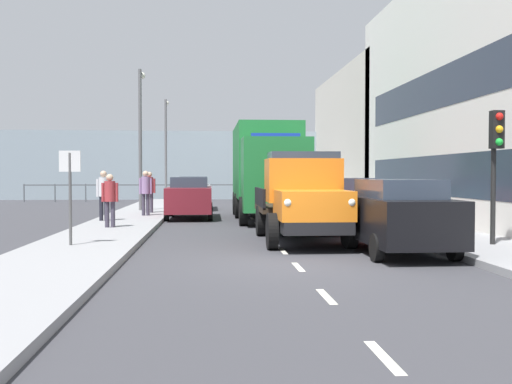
{
  "coord_description": "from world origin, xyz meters",
  "views": [
    {
      "loc": [
        1.74,
        11.96,
        1.84
      ],
      "look_at": [
        -0.31,
        -13.96,
        1.05
      ],
      "focal_mm": 40.98,
      "sensor_mm": 36.0,
      "label": 1
    }
  ],
  "objects_px": {
    "pedestrian_couple_b": "(104,191)",
    "traffic_light_near": "(496,148)",
    "car_silver_oppositeside_1": "(194,192)",
    "pedestrian_by_lamp": "(146,189)",
    "truck_vintage_orange": "(303,199)",
    "lamp_post_far": "(166,140)",
    "street_sign": "(70,181)",
    "car_red_kerbside_1": "(342,203)",
    "lamp_post_promenade": "(141,127)",
    "car_maroon_oppositeside_0": "(190,197)",
    "lorry_cargo_green": "(267,168)",
    "pedestrian_strolling": "(110,196)",
    "pedestrian_with_bag": "(149,188)",
    "car_black_kerbside_near": "(396,215)",
    "car_teal_kerbside_2": "(313,197)"
  },
  "relations": [
    {
      "from": "car_teal_kerbside_2",
      "to": "pedestrian_strolling",
      "type": "distance_m",
      "value": 9.27
    },
    {
      "from": "pedestrian_with_bag",
      "to": "lamp_post_far",
      "type": "height_order",
      "value": "lamp_post_far"
    },
    {
      "from": "car_black_kerbside_near",
      "to": "car_teal_kerbside_2",
      "type": "relative_size",
      "value": 1.14
    },
    {
      "from": "car_maroon_oppositeside_0",
      "to": "pedestrian_strolling",
      "type": "bearing_deg",
      "value": 67.36
    },
    {
      "from": "pedestrian_by_lamp",
      "to": "lamp_post_far",
      "type": "xyz_separation_m",
      "value": [
        0.3,
        -15.22,
        2.87
      ]
    },
    {
      "from": "traffic_light_near",
      "to": "lamp_post_promenade",
      "type": "xyz_separation_m",
      "value": [
        10.05,
        -14.41,
        1.6
      ]
    },
    {
      "from": "car_red_kerbside_1",
      "to": "lamp_post_promenade",
      "type": "distance_m",
      "value": 12.22
    },
    {
      "from": "car_maroon_oppositeside_0",
      "to": "street_sign",
      "type": "height_order",
      "value": "street_sign"
    },
    {
      "from": "car_maroon_oppositeside_0",
      "to": "car_red_kerbside_1",
      "type": "bearing_deg",
      "value": 132.66
    },
    {
      "from": "pedestrian_strolling",
      "to": "traffic_light_near",
      "type": "distance_m",
      "value": 11.41
    },
    {
      "from": "street_sign",
      "to": "truck_vintage_orange",
      "type": "bearing_deg",
      "value": -167.99
    },
    {
      "from": "lorry_cargo_green",
      "to": "car_red_kerbside_1",
      "type": "relative_size",
      "value": 1.86
    },
    {
      "from": "car_silver_oppositeside_1",
      "to": "pedestrian_couple_b",
      "type": "bearing_deg",
      "value": 71.68
    },
    {
      "from": "pedestrian_couple_b",
      "to": "lamp_post_far",
      "type": "relative_size",
      "value": 0.27
    },
    {
      "from": "car_maroon_oppositeside_0",
      "to": "traffic_light_near",
      "type": "bearing_deg",
      "value": 124.86
    },
    {
      "from": "car_black_kerbside_near",
      "to": "lamp_post_promenade",
      "type": "xyz_separation_m",
      "value": [
        7.57,
        -14.58,
        3.17
      ]
    },
    {
      "from": "car_red_kerbside_1",
      "to": "lamp_post_far",
      "type": "xyz_separation_m",
      "value": [
        7.25,
        -20.57,
        3.21
      ]
    },
    {
      "from": "car_maroon_oppositeside_0",
      "to": "pedestrian_with_bag",
      "type": "bearing_deg",
      "value": -39.95
    },
    {
      "from": "street_sign",
      "to": "pedestrian_couple_b",
      "type": "bearing_deg",
      "value": -85.84
    },
    {
      "from": "pedestrian_with_bag",
      "to": "street_sign",
      "type": "distance_m",
      "value": 11.78
    },
    {
      "from": "car_red_kerbside_1",
      "to": "pedestrian_with_bag",
      "type": "distance_m",
      "value": 9.98
    },
    {
      "from": "pedestrian_strolling",
      "to": "street_sign",
      "type": "height_order",
      "value": "street_sign"
    },
    {
      "from": "car_red_kerbside_1",
      "to": "car_teal_kerbside_2",
      "type": "xyz_separation_m",
      "value": [
        -0.0,
        -5.47,
        -0.0
      ]
    },
    {
      "from": "pedestrian_couple_b",
      "to": "pedestrian_with_bag",
      "type": "xyz_separation_m",
      "value": [
        -1.2,
        -4.38,
        -0.01
      ]
    },
    {
      "from": "lorry_cargo_green",
      "to": "traffic_light_near",
      "type": "bearing_deg",
      "value": 113.8
    },
    {
      "from": "car_silver_oppositeside_1",
      "to": "pedestrian_by_lamp",
      "type": "xyz_separation_m",
      "value": [
        1.78,
        6.5,
        0.34
      ]
    },
    {
      "from": "lorry_cargo_green",
      "to": "car_silver_oppositeside_1",
      "type": "height_order",
      "value": "lorry_cargo_green"
    },
    {
      "from": "pedestrian_with_bag",
      "to": "car_silver_oppositeside_1",
      "type": "bearing_deg",
      "value": -111.01
    },
    {
      "from": "lorry_cargo_green",
      "to": "pedestrian_strolling",
      "type": "distance_m",
      "value": 7.33
    },
    {
      "from": "truck_vintage_orange",
      "to": "lamp_post_far",
      "type": "height_order",
      "value": "lamp_post_far"
    },
    {
      "from": "car_black_kerbside_near",
      "to": "car_red_kerbside_1",
      "type": "distance_m",
      "value": 5.53
    },
    {
      "from": "car_black_kerbside_near",
      "to": "street_sign",
      "type": "bearing_deg",
      "value": -6.73
    },
    {
      "from": "lorry_cargo_green",
      "to": "car_maroon_oppositeside_0",
      "type": "bearing_deg",
      "value": -14.78
    },
    {
      "from": "pedestrian_couple_b",
      "to": "pedestrian_with_bag",
      "type": "height_order",
      "value": "pedestrian_couple_b"
    },
    {
      "from": "car_maroon_oppositeside_0",
      "to": "pedestrian_with_bag",
      "type": "distance_m",
      "value": 2.39
    },
    {
      "from": "lorry_cargo_green",
      "to": "pedestrian_with_bag",
      "type": "height_order",
      "value": "lorry_cargo_green"
    },
    {
      "from": "pedestrian_couple_b",
      "to": "traffic_light_near",
      "type": "distance_m",
      "value": 13.45
    },
    {
      "from": "truck_vintage_orange",
      "to": "pedestrian_couple_b",
      "type": "xyz_separation_m",
      "value": [
        6.33,
        -6.14,
        0.05
      ]
    },
    {
      "from": "car_maroon_oppositeside_0",
      "to": "pedestrian_couple_b",
      "type": "distance_m",
      "value": 4.16
    },
    {
      "from": "car_red_kerbside_1",
      "to": "car_maroon_oppositeside_0",
      "type": "bearing_deg",
      "value": -47.34
    },
    {
      "from": "pedestrian_couple_b",
      "to": "pedestrian_by_lamp",
      "type": "distance_m",
      "value": 2.87
    },
    {
      "from": "street_sign",
      "to": "car_silver_oppositeside_1",
      "type": "bearing_deg",
      "value": -98.54
    },
    {
      "from": "pedestrian_strolling",
      "to": "traffic_light_near",
      "type": "bearing_deg",
      "value": 151.62
    },
    {
      "from": "lamp_post_far",
      "to": "car_teal_kerbside_2",
      "type": "bearing_deg",
      "value": 115.64
    },
    {
      "from": "car_silver_oppositeside_1",
      "to": "street_sign",
      "type": "bearing_deg",
      "value": 81.46
    },
    {
      "from": "car_silver_oppositeside_1",
      "to": "lamp_post_far",
      "type": "height_order",
      "value": "lamp_post_far"
    },
    {
      "from": "pedestrian_with_bag",
      "to": "lamp_post_far",
      "type": "xyz_separation_m",
      "value": [
        0.27,
        -13.44,
        2.89
      ]
    },
    {
      "from": "car_red_kerbside_1",
      "to": "pedestrian_couple_b",
      "type": "distance_m",
      "value": 8.63
    },
    {
      "from": "car_red_kerbside_1",
      "to": "street_sign",
      "type": "xyz_separation_m",
      "value": [
        7.64,
        4.63,
        0.79
      ]
    },
    {
      "from": "car_teal_kerbside_2",
      "to": "car_silver_oppositeside_1",
      "type": "bearing_deg",
      "value": -50.98
    }
  ]
}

